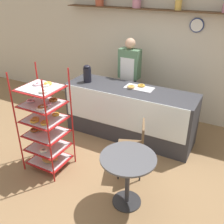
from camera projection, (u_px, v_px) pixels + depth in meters
name	position (u px, v px, depth m)	size (l,w,h in m)	color
ground_plane	(101.00, 166.00, 4.22)	(14.00, 14.00, 0.00)	olive
back_wall	(155.00, 51.00, 5.36)	(10.00, 0.30, 2.70)	beige
display_counter	(130.00, 113.00, 4.83)	(2.37, 0.71, 0.96)	#333338
pastry_rack	(45.00, 126.00, 3.89)	(0.62, 0.56, 1.61)	#A51919
person_worker	(129.00, 77.00, 5.23)	(0.41, 0.23, 1.70)	#282833
cafe_table	(128.00, 169.00, 3.29)	(0.71, 0.71, 0.75)	#262628
cafe_chair	(136.00, 144.00, 3.82)	(0.49, 0.49, 0.89)	black
coffee_carafe	(87.00, 74.00, 4.85)	(0.15, 0.15, 0.32)	black
donut_tray_counter	(137.00, 87.00, 4.63)	(0.51, 0.28, 0.05)	silver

